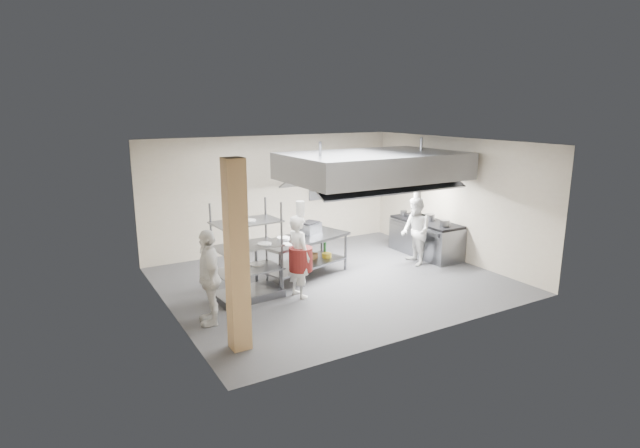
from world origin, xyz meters
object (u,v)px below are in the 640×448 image
griddle (309,228)px  stockpot (430,218)px  chef_head (299,256)px  island (303,257)px  chef_line (415,231)px  pass_rack (247,251)px  chef_plating (209,277)px  cooking_range (426,239)px

griddle → stockpot: size_ratio=1.90×
chef_head → stockpot: size_ratio=6.52×
stockpot → griddle: bearing=173.0°
island → chef_head: size_ratio=1.31×
stockpot → chef_line: bearing=-153.8°
pass_rack → island: bearing=16.5°
griddle → chef_plating: bearing=-176.8°
chef_plating → stockpot: 6.23m
chef_plating → griddle: chef_plating is taller
pass_rack → cooking_range: pass_rack is taller
island → chef_head: chef_head is taller
cooking_range → chef_plating: (-6.08, -1.27, 0.43)m
cooking_range → chef_line: (-0.75, -0.46, 0.39)m
cooking_range → chef_head: size_ratio=1.19×
griddle → chef_line: bearing=-43.6°
pass_rack → chef_head: 1.01m
griddle → stockpot: (3.25, -0.40, -0.04)m
chef_head → pass_rack: bearing=57.5°
chef_plating → griddle: 3.28m
island → chef_plating: chef_plating is taller
chef_head → stockpot: bearing=-85.6°
island → stockpot: (3.56, -0.14, 0.53)m
island → chef_line: bearing=-27.4°
cooking_range → chef_plating: bearing=-168.2°
pass_rack → stockpot: pass_rack is taller
cooking_range → stockpot: (0.03, -0.08, 0.57)m
chef_head → chef_plating: size_ratio=0.99×
island → stockpot: 3.60m
griddle → stockpot: bearing=-33.0°
chef_head → chef_line: chef_head is taller
chef_line → chef_plating: (-5.33, -0.81, 0.03)m
griddle → island: bearing=-165.9°
cooking_range → griddle: size_ratio=4.10×
island → cooking_range: 3.53m
chef_line → stockpot: (0.78, 0.39, 0.17)m
chef_line → chef_plating: 5.39m
island → cooking_range: size_ratio=1.10×
chef_line → chef_plating: chef_plating is taller
chef_head → griddle: size_ratio=3.44×
cooking_range → stockpot: size_ratio=7.78×
cooking_range → chef_line: chef_line is taller
island → pass_rack: (-1.53, -0.57, 0.51)m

